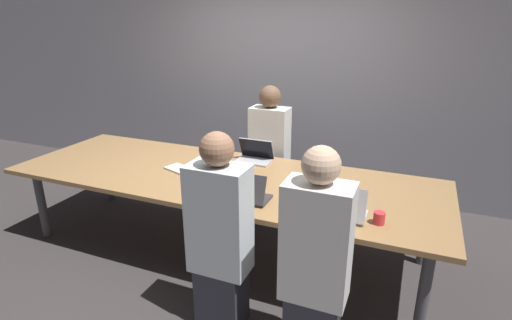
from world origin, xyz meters
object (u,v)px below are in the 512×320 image
at_px(person_far_center, 269,154).
at_px(cup_near_right, 379,218).
at_px(person_near_midright, 220,237).
at_px(stapler, 207,175).
at_px(laptop_near_right, 341,209).
at_px(laptop_far_center, 255,155).
at_px(person_near_right, 315,262).
at_px(laptop_near_midright, 245,193).

bearing_deg(person_far_center, cup_near_right, -44.69).
distance_m(person_near_midright, stapler, 0.95).
relative_size(laptop_near_right, cup_near_right, 4.04).
height_order(person_near_midright, stapler, person_near_midright).
distance_m(laptop_far_center, laptop_near_right, 1.32).
bearing_deg(laptop_far_center, person_near_midright, -77.30).
distance_m(cup_near_right, stapler, 1.52).
xyz_separation_m(person_far_center, stapler, (-0.23, -0.96, 0.08)).
relative_size(laptop_near_right, stapler, 2.21).
bearing_deg(person_near_midright, stapler, -55.77).
xyz_separation_m(laptop_far_center, cup_near_right, (1.26, -0.84, -0.02)).
bearing_deg(person_near_right, person_near_midright, -3.12).
height_order(person_near_right, stapler, person_near_right).
bearing_deg(laptop_far_center, cup_near_right, -33.78).
bearing_deg(person_near_right, person_far_center, -61.49).
xyz_separation_m(laptop_near_right, cup_near_right, (0.26, 0.01, -0.03)).
distance_m(person_near_right, person_near_midright, 0.66).
distance_m(cup_near_right, laptop_near_midright, 0.98).
bearing_deg(person_near_midright, person_far_center, -80.11).
bearing_deg(laptop_near_midright, person_far_center, -77.50).
bearing_deg(stapler, person_near_midright, -74.35).
bearing_deg(person_far_center, laptop_near_midright, -77.50).
height_order(cup_near_right, stapler, cup_near_right).
bearing_deg(person_far_center, stapler, -103.34).
distance_m(laptop_near_midright, person_near_midright, 0.49).
distance_m(laptop_near_right, cup_near_right, 0.26).
bearing_deg(laptop_near_midright, laptop_far_center, -72.09).
distance_m(person_far_center, person_near_midright, 1.77).
bearing_deg(laptop_near_midright, stapler, -31.15).
distance_m(person_far_center, stapler, 0.99).
bearing_deg(laptop_far_center, person_near_right, -54.90).
xyz_separation_m(person_near_right, laptop_near_midright, (-0.68, 0.51, 0.12)).
bearing_deg(laptop_near_right, laptop_near_midright, 0.04).
bearing_deg(laptop_far_center, laptop_near_midright, -72.09).
bearing_deg(person_near_right, stapler, -34.40).
height_order(person_far_center, person_near_midright, person_far_center).
bearing_deg(stapler, cup_near_right, -29.65).
distance_m(laptop_near_right, stapler, 1.28).
height_order(person_far_center, person_near_right, person_far_center).
relative_size(person_far_center, stapler, 9.15).
bearing_deg(cup_near_right, laptop_near_midright, -179.11).
relative_size(person_near_right, stapler, 9.11).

